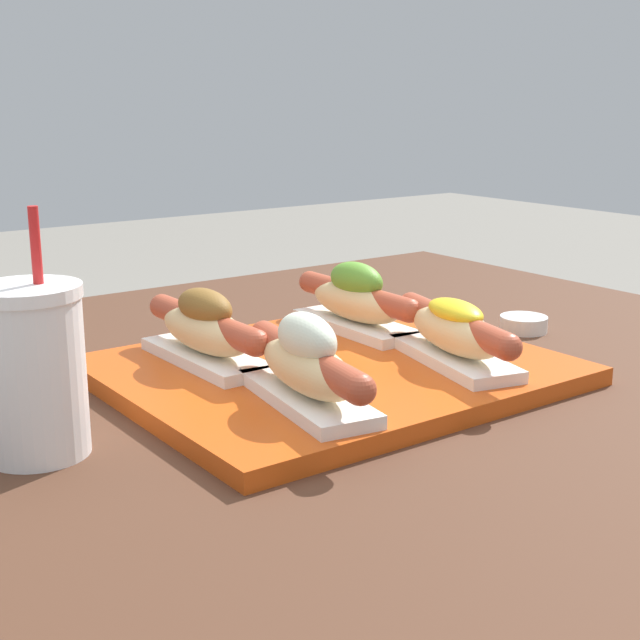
{
  "coord_description": "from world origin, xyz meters",
  "views": [
    {
      "loc": [
        -0.56,
        -0.66,
        0.98
      ],
      "look_at": [
        -0.04,
        0.04,
        0.76
      ],
      "focal_mm": 50.0,
      "sensor_mm": 36.0,
      "label": 1
    }
  ],
  "objects_px": {
    "sauce_bowl": "(524,323)",
    "hot_dog_0": "(307,365)",
    "serving_tray": "(332,371)",
    "hot_dog_2": "(205,329)",
    "hot_dog_3": "(356,300)",
    "hot_dog_1": "(455,332)",
    "drink_cup": "(32,370)"
  },
  "relations": [
    {
      "from": "serving_tray",
      "to": "hot_dog_0",
      "type": "height_order",
      "value": "hot_dog_0"
    },
    {
      "from": "sauce_bowl",
      "to": "hot_dog_0",
      "type": "bearing_deg",
      "value": -165.8
    },
    {
      "from": "hot_dog_0",
      "to": "drink_cup",
      "type": "relative_size",
      "value": 1.05
    },
    {
      "from": "sauce_bowl",
      "to": "drink_cup",
      "type": "xyz_separation_m",
      "value": [
        -0.61,
        -0.03,
        0.06
      ]
    },
    {
      "from": "hot_dog_2",
      "to": "hot_dog_3",
      "type": "height_order",
      "value": "hot_dog_3"
    },
    {
      "from": "hot_dog_0",
      "to": "hot_dog_3",
      "type": "xyz_separation_m",
      "value": [
        0.19,
        0.17,
        -0.0
      ]
    },
    {
      "from": "hot_dog_0",
      "to": "sauce_bowl",
      "type": "distance_m",
      "value": 0.41
    },
    {
      "from": "hot_dog_3",
      "to": "hot_dog_2",
      "type": "bearing_deg",
      "value": -176.89
    },
    {
      "from": "hot_dog_3",
      "to": "drink_cup",
      "type": "xyz_separation_m",
      "value": [
        -0.4,
        -0.1,
        0.02
      ]
    },
    {
      "from": "hot_dog_2",
      "to": "sauce_bowl",
      "type": "relative_size",
      "value": 3.68
    },
    {
      "from": "serving_tray",
      "to": "hot_dog_0",
      "type": "relative_size",
      "value": 2.05
    },
    {
      "from": "hot_dog_2",
      "to": "drink_cup",
      "type": "xyz_separation_m",
      "value": [
        -0.2,
        -0.09,
        0.02
      ]
    },
    {
      "from": "sauce_bowl",
      "to": "hot_dog_2",
      "type": "bearing_deg",
      "value": 171.34
    },
    {
      "from": "serving_tray",
      "to": "drink_cup",
      "type": "distance_m",
      "value": 0.31
    },
    {
      "from": "hot_dog_2",
      "to": "sauce_bowl",
      "type": "bearing_deg",
      "value": -8.66
    },
    {
      "from": "hot_dog_3",
      "to": "sauce_bowl",
      "type": "relative_size",
      "value": 3.68
    },
    {
      "from": "hot_dog_3",
      "to": "sauce_bowl",
      "type": "distance_m",
      "value": 0.22
    },
    {
      "from": "sauce_bowl",
      "to": "hot_dog_3",
      "type": "bearing_deg",
      "value": 160.37
    },
    {
      "from": "hot_dog_2",
      "to": "sauce_bowl",
      "type": "xyz_separation_m",
      "value": [
        0.4,
        -0.06,
        -0.04
      ]
    },
    {
      "from": "drink_cup",
      "to": "serving_tray",
      "type": "bearing_deg",
      "value": 2.85
    },
    {
      "from": "hot_dog_0",
      "to": "hot_dog_1",
      "type": "bearing_deg",
      "value": 3.76
    },
    {
      "from": "serving_tray",
      "to": "hot_dog_0",
      "type": "distance_m",
      "value": 0.14
    },
    {
      "from": "hot_dog_0",
      "to": "hot_dog_3",
      "type": "height_order",
      "value": "hot_dog_0"
    },
    {
      "from": "hot_dog_0",
      "to": "hot_dog_3",
      "type": "relative_size",
      "value": 0.99
    },
    {
      "from": "hot_dog_0",
      "to": "sauce_bowl",
      "type": "xyz_separation_m",
      "value": [
        0.39,
        0.1,
        -0.04
      ]
    },
    {
      "from": "hot_dog_3",
      "to": "sauce_bowl",
      "type": "bearing_deg",
      "value": -19.63
    },
    {
      "from": "serving_tray",
      "to": "hot_dog_3",
      "type": "distance_m",
      "value": 0.14
    },
    {
      "from": "serving_tray",
      "to": "sauce_bowl",
      "type": "relative_size",
      "value": 7.46
    },
    {
      "from": "serving_tray",
      "to": "hot_dog_2",
      "type": "xyz_separation_m",
      "value": [
        -0.1,
        0.07,
        0.04
      ]
    },
    {
      "from": "serving_tray",
      "to": "hot_dog_2",
      "type": "relative_size",
      "value": 2.02
    },
    {
      "from": "hot_dog_1",
      "to": "hot_dog_3",
      "type": "xyz_separation_m",
      "value": [
        0.0,
        0.16,
        0.0
      ]
    },
    {
      "from": "hot_dog_0",
      "to": "hot_dog_1",
      "type": "height_order",
      "value": "hot_dog_0"
    }
  ]
}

